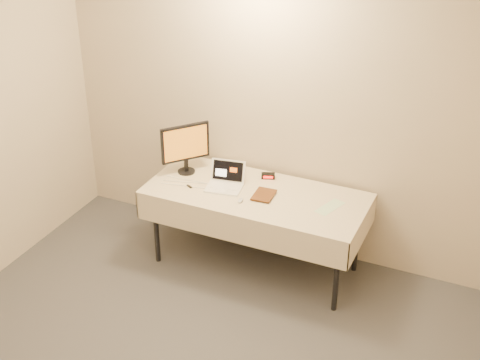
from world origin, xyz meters
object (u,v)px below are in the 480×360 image
at_px(table, 256,199).
at_px(book, 254,183).
at_px(laptop, 226,181).
at_px(monitor, 185,145).

relative_size(table, book, 8.27).
bearing_deg(laptop, table, -10.05).
relative_size(laptop, monitor, 0.75).
bearing_deg(table, monitor, 172.81).
bearing_deg(table, laptop, 179.40).
xyz_separation_m(table, monitor, (-0.71, 0.09, 0.33)).
xyz_separation_m(table, laptop, (-0.28, 0.00, 0.11)).
relative_size(laptop, book, 1.50).
bearing_deg(laptop, monitor, 159.06).
xyz_separation_m(laptop, monitor, (-0.43, 0.09, 0.22)).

